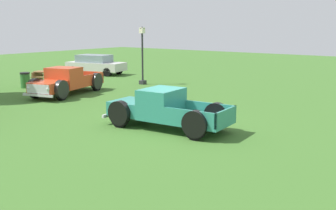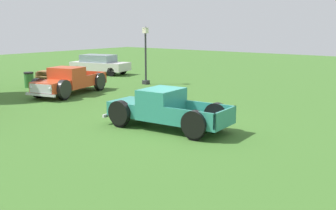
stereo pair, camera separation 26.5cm
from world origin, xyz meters
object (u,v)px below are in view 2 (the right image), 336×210
(sedan_distant_a, at_px, (100,64))
(trash_can, at_px, (29,80))
(pickup_truck_foreground, at_px, (160,109))
(lamp_post_near, at_px, (146,54))
(picnic_table, at_px, (52,75))
(pickup_truck_behind_left, at_px, (66,82))

(sedan_distant_a, relative_size, trash_can, 5.08)
(pickup_truck_foreground, xyz_separation_m, lamp_post_near, (8.28, 7.89, 1.24))
(pickup_truck_foreground, distance_m, lamp_post_near, 11.50)
(sedan_distant_a, xyz_separation_m, picnic_table, (-5.23, -1.03, -0.30))
(pickup_truck_behind_left, distance_m, trash_can, 4.08)
(lamp_post_near, bearing_deg, sedan_distant_a, 73.33)
(sedan_distant_a, bearing_deg, pickup_truck_foreground, -125.49)
(lamp_post_near, bearing_deg, pickup_truck_foreground, -136.40)
(sedan_distant_a, bearing_deg, lamp_post_near, -106.67)
(pickup_truck_behind_left, distance_m, picnic_table, 5.31)
(picnic_table, relative_size, trash_can, 2.39)
(pickup_truck_foreground, height_order, picnic_table, pickup_truck_foreground)
(picnic_table, bearing_deg, sedan_distant_a, 11.11)
(pickup_truck_foreground, distance_m, sedan_distant_a, 17.58)
(pickup_truck_foreground, relative_size, trash_can, 5.23)
(pickup_truck_foreground, bearing_deg, picnic_table, 69.46)
(pickup_truck_foreground, height_order, sedan_distant_a, sedan_distant_a)
(sedan_distant_a, bearing_deg, trash_can, -167.56)
(sedan_distant_a, bearing_deg, pickup_truck_behind_left, -143.67)
(trash_can, bearing_deg, pickup_truck_behind_left, -94.80)
(picnic_table, height_order, trash_can, trash_can)
(picnic_table, bearing_deg, trash_can, -164.43)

